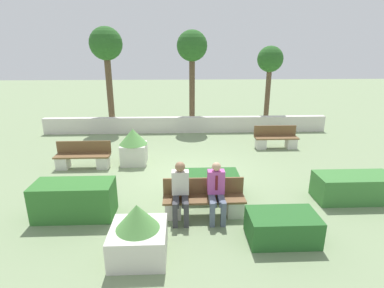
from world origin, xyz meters
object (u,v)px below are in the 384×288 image
object	(u,v)px
person_seated_woman	(180,189)
tree_center_right	(270,62)
planter_corner_right	(138,234)
tree_leftmost	(106,48)
bench_left_side	(276,140)
tree_center_left	(192,50)
bench_front	(204,202)
bench_right_side	(83,158)
person_seated_man	(216,189)
planter_corner_left	(134,145)

from	to	relation	value
person_seated_woman	tree_center_right	world-z (taller)	tree_center_right
planter_corner_right	tree_leftmost	distance (m)	10.44
bench_left_side	tree_center_right	size ratio (longest dim) A/B	0.43
tree_leftmost	bench_left_side	bearing A→B (deg)	-25.70
tree_center_left	tree_leftmost	bearing A→B (deg)	-179.02
tree_leftmost	tree_center_right	xyz separation A→B (m)	(7.66, 0.41, -0.67)
bench_front	person_seated_woman	world-z (taller)	person_seated_woman
planter_corner_right	tree_center_left	size ratio (longest dim) A/B	0.23
bench_front	planter_corner_right	world-z (taller)	planter_corner_right
bench_right_side	person_seated_woman	distance (m)	4.49
planter_corner_right	bench_right_side	bearing A→B (deg)	117.84
bench_front	person_seated_man	xyz separation A→B (m)	(0.26, -0.14, 0.39)
person_seated_woman	tree_center_right	distance (m)	10.05
person_seated_man	tree_center_right	world-z (taller)	tree_center_right
person_seated_woman	tree_leftmost	distance (m)	9.44
bench_right_side	person_seated_man	bearing A→B (deg)	-31.08
planter_corner_left	tree_center_left	distance (m)	6.13
bench_right_side	bench_front	bearing A→B (deg)	-31.77
tree_leftmost	bench_right_side	bearing A→B (deg)	-88.36
planter_corner_left	tree_center_right	world-z (taller)	tree_center_right
bench_left_side	tree_center_right	distance (m)	4.72
person_seated_man	tree_center_right	bearing A→B (deg)	67.74
bench_left_side	planter_corner_left	world-z (taller)	planter_corner_left
tree_leftmost	tree_center_right	world-z (taller)	tree_leftmost
bench_front	tree_center_right	distance (m)	9.82
planter_corner_right	tree_center_left	distance (m)	10.27
bench_left_side	planter_corner_left	xyz separation A→B (m)	(-5.27, -1.44, 0.32)
person_seated_woman	tree_center_right	size ratio (longest dim) A/B	0.35
person_seated_man	planter_corner_right	xyz separation A→B (m)	(-1.58, -1.26, -0.25)
person_seated_man	person_seated_woman	bearing A→B (deg)	179.71
bench_front	planter_corner_left	distance (m)	3.99
bench_right_side	planter_corner_left	distance (m)	1.65
bench_left_side	tree_center_left	bearing A→B (deg)	139.86
tree_center_left	person_seated_woman	bearing A→B (deg)	-94.13
tree_leftmost	planter_corner_right	bearing A→B (deg)	-75.39
bench_front	tree_leftmost	world-z (taller)	tree_leftmost
person_seated_woman	tree_center_right	xyz separation A→B (m)	(4.38, 8.74, 2.33)
person_seated_woman	tree_leftmost	bearing A→B (deg)	111.48
bench_left_side	planter_corner_right	size ratio (longest dim) A/B	1.55
bench_front	person_seated_man	bearing A→B (deg)	-28.20
bench_left_side	tree_leftmost	world-z (taller)	tree_leftmost
bench_front	planter_corner_right	size ratio (longest dim) A/B	1.76
tree_center_left	tree_center_right	world-z (taller)	tree_center_left
person_seated_man	person_seated_woman	xyz separation A→B (m)	(-0.80, 0.00, 0.02)
bench_front	person_seated_man	size ratio (longest dim) A/B	1.43
bench_front	planter_corner_left	xyz separation A→B (m)	(-2.08, 3.39, 0.31)
bench_front	planter_corner_left	world-z (taller)	planter_corner_left
person_seated_man	tree_leftmost	xyz separation A→B (m)	(-4.08, 8.34, 3.02)
bench_left_side	person_seated_man	distance (m)	5.78
bench_left_side	tree_center_left	xyz separation A→B (m)	(-3.12, 3.44, 3.34)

